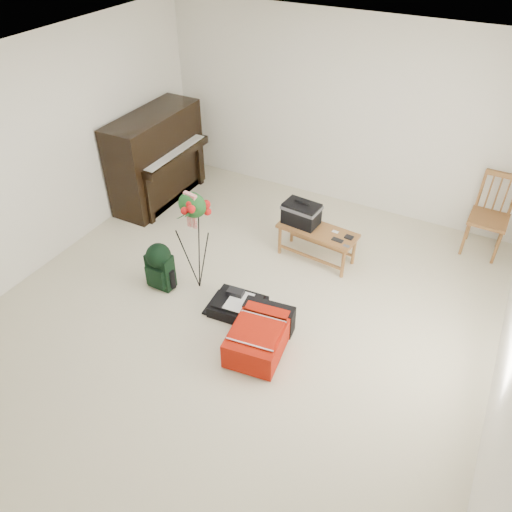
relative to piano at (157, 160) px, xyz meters
The scene contains 11 objects.
floor 2.77m from the piano, 36.20° to the right, with size 5.00×5.50×0.01m, color beige.
ceiling 3.31m from the piano, 36.20° to the right, with size 5.00×5.50×0.01m, color white.
wall_back 2.55m from the piano, 27.74° to the left, with size 5.00×0.04×2.50m, color white.
wall_left 1.76m from the piano, 101.09° to the right, with size 0.04×5.50×2.50m, color white.
piano is the anchor object (origin of this frame).
bench 2.38m from the piano, ahead, with size 0.97×0.46×0.72m.
dining_chair 4.34m from the piano, 11.12° to the left, with size 0.45×0.45×1.00m.
red_suitcase 3.21m from the piano, 35.59° to the right, with size 0.59×0.80×0.32m.
black_duffel 2.69m from the piano, 35.80° to the right, with size 0.58×0.48×0.23m.
green_backpack 2.00m from the piano, 53.52° to the right, with size 0.29×0.28×0.57m.
flower_stand 2.09m from the piano, 41.97° to the right, with size 0.46×0.46×1.26m.
Camera 1 is at (1.94, -3.28, 3.75)m, focal length 35.00 mm.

